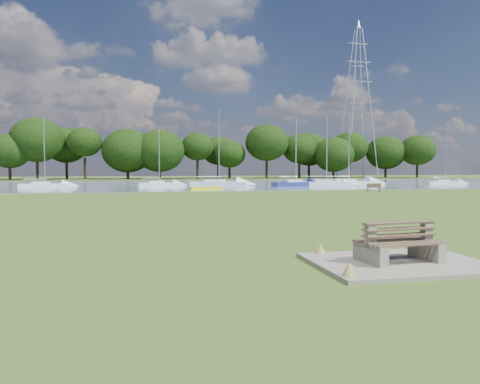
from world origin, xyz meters
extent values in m
plane|color=#5A6228|center=(0.00, 0.00, 0.00)|extent=(220.00, 220.00, 0.00)
cube|color=slate|center=(0.00, 42.00, 0.00)|extent=(220.00, 40.00, 0.10)
cube|color=#4C6626|center=(0.00, 72.00, 0.00)|extent=(220.00, 20.00, 0.40)
cube|color=gray|center=(0.00, -14.00, 0.05)|extent=(4.20, 3.20, 0.10)
cube|color=gray|center=(-0.82, -14.09, 0.34)|extent=(0.36, 1.17, 0.48)
cube|color=gray|center=(-0.82, -14.09, 0.78)|extent=(0.26, 0.22, 0.60)
cube|color=gray|center=(0.82, -13.91, 0.34)|extent=(0.36, 1.17, 0.48)
cube|color=gray|center=(0.82, -13.91, 0.78)|extent=(0.26, 0.22, 0.60)
cube|color=brown|center=(0.04, -14.36, 0.59)|extent=(2.00, 0.64, 0.04)
cube|color=brown|center=(0.01, -14.09, 0.92)|extent=(1.97, 0.35, 0.48)
cube|color=brown|center=(-0.04, -13.64, 0.59)|extent=(2.00, 0.64, 0.04)
cube|color=brown|center=(-0.01, -13.91, 0.92)|extent=(1.97, 0.35, 0.48)
cube|color=brown|center=(16.14, 18.63, 0.21)|extent=(0.21, 0.41, 0.42)
cube|color=brown|center=(17.25, 18.21, 0.21)|extent=(0.21, 0.41, 0.42)
cube|color=brown|center=(16.69, 18.42, 0.42)|extent=(1.43, 0.87, 0.05)
cube|color=brown|center=(16.63, 18.24, 0.64)|extent=(1.30, 0.53, 0.41)
cube|color=yellow|center=(0.57, 24.04, 0.22)|extent=(3.47, 1.42, 0.34)
cylinder|color=#A4A8B0|center=(38.03, 67.77, 16.25)|extent=(0.23, 0.23, 32.10)
cylinder|color=#A4A8B0|center=(42.49, 67.77, 16.25)|extent=(0.23, 0.23, 32.10)
cylinder|color=#A4A8B0|center=(38.03, 72.23, 16.25)|extent=(0.23, 0.23, 32.10)
cylinder|color=#A4A8B0|center=(42.49, 72.23, 16.25)|extent=(0.23, 0.23, 32.10)
cube|color=#A4A8B0|center=(40.26, 70.00, 21.06)|extent=(6.69, 0.14, 0.14)
cube|color=#A4A8B0|center=(40.26, 70.00, 25.24)|extent=(5.54, 0.14, 0.14)
cube|color=#A4A8B0|center=(40.26, 70.00, 29.09)|extent=(4.39, 0.14, 0.14)
cone|color=#A4A8B0|center=(40.26, 70.00, 33.25)|extent=(1.15, 1.15, 1.91)
cylinder|color=black|center=(-30.00, 68.00, 1.94)|extent=(0.49, 0.49, 3.48)
ellipsoid|color=black|center=(-30.00, 68.00, 6.19)|extent=(8.87, 8.87, 7.54)
cylinder|color=black|center=(-23.00, 68.00, 2.08)|extent=(0.49, 0.49, 3.76)
ellipsoid|color=black|center=(-23.00, 68.00, 6.68)|extent=(6.90, 6.90, 5.87)
cylinder|color=black|center=(-16.00, 68.00, 2.22)|extent=(0.49, 0.49, 4.05)
ellipsoid|color=black|center=(-16.00, 68.00, 7.17)|extent=(7.89, 7.89, 6.71)
cylinder|color=black|center=(-9.00, 68.00, 1.80)|extent=(0.49, 0.49, 3.19)
ellipsoid|color=black|center=(-9.00, 68.00, 5.70)|extent=(8.87, 8.87, 7.54)
cylinder|color=black|center=(-2.00, 68.00, 1.94)|extent=(0.49, 0.49, 3.48)
ellipsoid|color=black|center=(-2.00, 68.00, 6.19)|extent=(6.90, 6.90, 5.87)
cylinder|color=black|center=(5.00, 68.00, 2.08)|extent=(0.49, 0.49, 3.76)
ellipsoid|color=black|center=(5.00, 68.00, 6.68)|extent=(7.89, 7.89, 6.71)
cylinder|color=black|center=(12.00, 68.00, 2.22)|extent=(0.49, 0.49, 4.05)
ellipsoid|color=black|center=(12.00, 68.00, 7.17)|extent=(8.87, 8.87, 7.54)
cylinder|color=black|center=(19.00, 68.00, 1.80)|extent=(0.49, 0.49, 3.19)
ellipsoid|color=black|center=(19.00, 68.00, 5.70)|extent=(6.90, 6.90, 5.87)
cylinder|color=black|center=(26.00, 68.00, 1.94)|extent=(0.49, 0.49, 3.48)
ellipsoid|color=black|center=(26.00, 68.00, 6.19)|extent=(7.89, 7.89, 6.71)
cylinder|color=black|center=(33.00, 68.00, 2.08)|extent=(0.49, 0.49, 3.76)
ellipsoid|color=black|center=(33.00, 68.00, 6.68)|extent=(8.87, 8.87, 7.54)
cylinder|color=black|center=(40.00, 68.00, 2.22)|extent=(0.49, 0.49, 4.05)
ellipsoid|color=black|center=(40.00, 68.00, 7.17)|extent=(6.90, 6.90, 5.87)
cylinder|color=black|center=(47.00, 68.00, 1.80)|extent=(0.49, 0.49, 3.19)
ellipsoid|color=black|center=(47.00, 68.00, 5.70)|extent=(7.89, 7.89, 6.71)
cylinder|color=black|center=(54.00, 68.00, 1.94)|extent=(0.49, 0.49, 3.48)
ellipsoid|color=black|center=(54.00, 68.00, 6.19)|extent=(8.87, 8.87, 7.54)
cube|color=white|center=(-17.17, 34.79, 0.37)|extent=(5.89, 2.22, 0.63)
cube|color=white|center=(-17.62, 34.74, 0.75)|extent=(2.14, 1.47, 0.41)
cylinder|color=#A5A8AD|center=(-17.17, 34.79, 4.38)|extent=(0.11, 0.11, 7.76)
cube|color=white|center=(35.22, 32.76, 0.36)|extent=(5.36, 1.97, 0.63)
cube|color=white|center=(34.80, 32.80, 0.74)|extent=(1.94, 1.33, 0.40)
cylinder|color=#A5A8AD|center=(35.22, 32.76, 3.66)|extent=(0.11, 0.11, 6.32)
cube|color=white|center=(21.29, 33.86, 0.43)|extent=(8.30, 2.45, 0.75)
cube|color=white|center=(20.63, 33.87, 0.88)|extent=(2.92, 1.86, 0.48)
cylinder|color=#A5A8AD|center=(21.29, 33.86, 5.65)|extent=(0.13, 0.13, 10.12)
cube|color=white|center=(17.12, 31.43, 0.44)|extent=(6.49, 3.07, 0.78)
cube|color=white|center=(16.63, 31.54, 0.91)|extent=(2.44, 1.82, 0.50)
cylinder|color=#A5A8AD|center=(17.12, 31.43, 4.71)|extent=(0.13, 0.13, 8.20)
cube|color=navy|center=(13.08, 31.65, 0.44)|extent=(6.26, 2.77, 0.77)
cube|color=white|center=(12.60, 31.56, 0.90)|extent=(2.33, 1.69, 0.50)
cylinder|color=#A5A8AD|center=(13.08, 31.65, 4.68)|extent=(0.13, 0.13, 8.16)
cube|color=white|center=(3.87, 35.16, 0.43)|extent=(7.58, 4.46, 0.75)
cube|color=white|center=(3.32, 35.36, 0.89)|extent=(2.96, 2.40, 0.49)
cylinder|color=#A5A8AD|center=(3.87, 35.16, 5.23)|extent=(0.13, 0.13, 9.28)
cube|color=white|center=(-3.73, 34.90, 0.38)|extent=(5.53, 2.33, 0.65)
cube|color=white|center=(-4.15, 34.83, 0.77)|extent=(2.04, 1.46, 0.42)
cylinder|color=#A5A8AD|center=(-3.73, 34.90, 3.89)|extent=(0.11, 0.11, 6.75)
camera|label=1|loc=(-6.26, -24.35, 2.42)|focal=35.00mm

